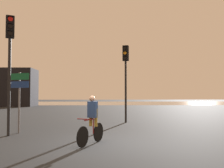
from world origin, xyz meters
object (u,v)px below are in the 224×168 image
(traffic_light_center, at_px, (126,69))
(direction_sign_post, at_px, (19,91))
(traffic_light_near_left, at_px, (10,53))
(cyclist, at_px, (92,119))
(distant_building, at_px, (1,87))

(traffic_light_center, bearing_deg, direction_sign_post, 60.92)
(traffic_light_near_left, xyz_separation_m, cyclist, (3.40, -1.70, -2.52))
(traffic_light_center, bearing_deg, cyclist, 98.07)
(cyclist, bearing_deg, distant_building, -35.32)
(traffic_light_near_left, distance_m, traffic_light_center, 6.74)
(cyclist, bearing_deg, traffic_light_center, -78.47)
(traffic_light_near_left, height_order, cyclist, traffic_light_near_left)
(distant_building, relative_size, traffic_light_near_left, 1.88)
(traffic_light_near_left, bearing_deg, traffic_light_center, -163.98)
(distant_building, distance_m, cyclist, 28.79)
(distant_building, height_order, traffic_light_near_left, distant_building)
(direction_sign_post, height_order, cyclist, direction_sign_post)
(traffic_light_near_left, distance_m, direction_sign_post, 1.69)
(distant_building, distance_m, direction_sign_post, 25.21)
(traffic_light_near_left, bearing_deg, distant_building, -92.21)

